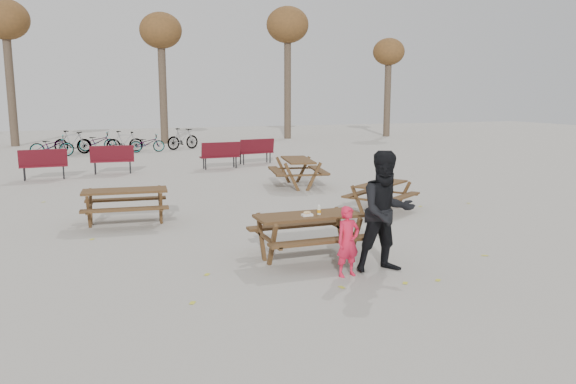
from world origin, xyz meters
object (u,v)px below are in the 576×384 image
object	(u,v)px
child	(348,241)
adult	(386,212)
picnic_table_far	(298,173)
main_picnic_table	(308,225)
picnic_table_north	(126,207)
soda_bottle	(319,210)
picnic_table_east	(381,197)
food_tray	(307,215)

from	to	relation	value
child	adult	size ratio (longest dim) A/B	0.57
child	picnic_table_far	xyz separation A→B (m)	(2.42, 8.37, -0.13)
main_picnic_table	picnic_table_north	world-z (taller)	main_picnic_table
soda_bottle	picnic_table_north	size ratio (longest dim) A/B	0.10
picnic_table_east	picnic_table_north	size ratio (longest dim) A/B	0.90
main_picnic_table	adult	bearing A→B (deg)	-50.87
picnic_table_north	picnic_table_far	size ratio (longest dim) A/B	0.90
main_picnic_table	soda_bottle	world-z (taller)	soda_bottle
main_picnic_table	picnic_table_far	bearing A→B (deg)	70.10
picnic_table_north	child	bearing A→B (deg)	-53.59
child	adult	xyz separation A→B (m)	(0.67, 0.02, 0.42)
child	picnic_table_far	distance (m)	8.72
food_tray	picnic_table_east	xyz separation A→B (m)	(3.24, 3.19, -0.45)
main_picnic_table	soda_bottle	xyz separation A→B (m)	(0.17, -0.08, 0.26)
food_tray	soda_bottle	bearing A→B (deg)	9.00
main_picnic_table	picnic_table_east	bearing A→B (deg)	44.10
food_tray	adult	size ratio (longest dim) A/B	0.09
food_tray	picnic_table_far	bearing A→B (deg)	69.93
child	adult	bearing A→B (deg)	-6.98
picnic_table_east	picnic_table_north	world-z (taller)	picnic_table_north
food_tray	picnic_table_east	bearing A→B (deg)	44.57
picnic_table_far	picnic_table_east	bearing A→B (deg)	-161.93
soda_bottle	adult	bearing A→B (deg)	-54.55
child	main_picnic_table	bearing A→B (deg)	92.18
main_picnic_table	picnic_table_far	world-z (taller)	picnic_table_far
soda_bottle	food_tray	bearing A→B (deg)	-171.00
picnic_table_north	picnic_table_far	world-z (taller)	picnic_table_far
picnic_table_east	food_tray	bearing A→B (deg)	-168.73
picnic_table_east	soda_bottle	bearing A→B (deg)	-166.91
adult	picnic_table_north	xyz separation A→B (m)	(-3.64, 4.86, -0.59)
main_picnic_table	child	distance (m)	1.13
child	picnic_table_north	bearing A→B (deg)	112.58
soda_bottle	picnic_table_north	world-z (taller)	soda_bottle
food_tray	picnic_table_far	xyz separation A→B (m)	(2.70, 7.38, -0.37)
adult	picnic_table_far	xyz separation A→B (m)	(1.74, 8.35, -0.54)
main_picnic_table	picnic_table_north	bearing A→B (deg)	126.07
main_picnic_table	food_tray	size ratio (longest dim) A/B	10.00
picnic_table_east	adult	bearing A→B (deg)	-152.05
child	picnic_table_north	size ratio (longest dim) A/B	0.62
food_tray	picnic_table_east	world-z (taller)	food_tray
picnic_table_far	adult	bearing A→B (deg)	178.91
child	picnic_table_east	xyz separation A→B (m)	(2.96, 4.18, -0.21)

